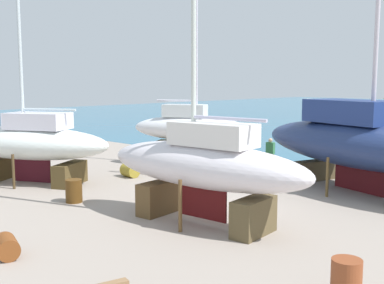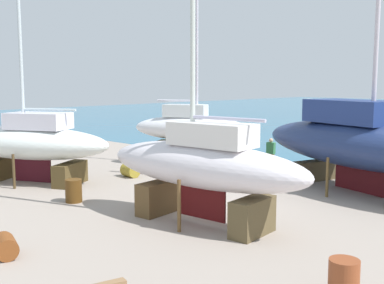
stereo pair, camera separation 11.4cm
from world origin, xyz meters
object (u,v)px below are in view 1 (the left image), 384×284
(sailboat_far_slipway, at_px, (204,165))
(barrel_ochre, at_px, (130,170))
(sailboat_mid_port, at_px, (190,129))
(barrel_rust_near, at_px, (346,279))
(barrel_rust_mid, at_px, (74,191))
(barrel_blue_faded, at_px, (7,247))
(sailboat_large_starboard, at_px, (360,142))
(worker, at_px, (270,153))
(sailboat_small_center, at_px, (32,143))

(sailboat_far_slipway, distance_m, barrel_ochre, 8.58)
(sailboat_mid_port, xyz_separation_m, barrel_rust_near, (13.79, -9.50, -1.60))
(barrel_rust_near, xyz_separation_m, barrel_rust_mid, (-11.45, 0.51, 0.01))
(barrel_ochre, relative_size, barrel_rust_mid, 0.90)
(sailboat_far_slipway, xyz_separation_m, barrel_ochre, (-7.79, 3.21, -1.62))
(barrel_ochre, bearing_deg, barrel_blue_faded, -56.42)
(sailboat_large_starboard, distance_m, worker, 6.17)
(sailboat_far_slipway, height_order, barrel_rust_mid, sailboat_far_slipway)
(barrel_ochre, height_order, barrel_blue_faded, barrel_ochre)
(barrel_rust_near, xyz_separation_m, barrel_blue_faded, (-7.66, -3.98, -0.14))
(sailboat_mid_port, distance_m, sailboat_small_center, 8.54)
(barrel_ochre, bearing_deg, sailboat_far_slipway, -22.41)
(sailboat_mid_port, bearing_deg, barrel_rust_near, -62.02)
(sailboat_small_center, distance_m, barrel_rust_mid, 4.82)
(sailboat_large_starboard, distance_m, barrel_ochre, 10.75)
(sailboat_mid_port, distance_m, barrel_rust_near, 16.82)
(sailboat_mid_port, distance_m, barrel_rust_mid, 9.42)
(sailboat_mid_port, bearing_deg, barrel_rust_mid, -102.84)
(worker, bearing_deg, sailboat_mid_port, 114.94)
(sailboat_mid_port, height_order, barrel_rust_mid, sailboat_mid_port)
(sailboat_far_slipway, relative_size, barrel_blue_faded, 12.88)
(barrel_ochre, xyz_separation_m, barrel_blue_faded, (6.06, -9.12, -0.04))
(worker, relative_size, barrel_rust_near, 1.90)
(sailboat_large_starboard, xyz_separation_m, barrel_rust_mid, (-7.19, -9.43, -1.66))
(sailboat_large_starboard, height_order, barrel_rust_near, sailboat_large_starboard)
(worker, xyz_separation_m, barrel_rust_near, (10.02, -11.77, -0.42))
(sailboat_far_slipway, relative_size, barrel_rust_near, 12.89)
(barrel_rust_near, distance_m, barrel_rust_mid, 11.46)
(barrel_rust_near, distance_m, barrel_blue_faded, 8.63)
(barrel_rust_near, relative_size, barrel_rust_mid, 0.97)
(barrel_rust_mid, distance_m, barrel_blue_faded, 5.88)
(barrel_rust_near, height_order, barrel_rust_mid, barrel_rust_mid)
(worker, xyz_separation_m, barrel_blue_faded, (2.36, -15.76, -0.56))
(sailboat_large_starboard, bearing_deg, sailboat_small_center, -127.31)
(sailboat_small_center, xyz_separation_m, barrel_rust_mid, (4.55, -0.74, -1.40))
(sailboat_far_slipway, height_order, sailboat_large_starboard, sailboat_large_starboard)
(sailboat_small_center, height_order, barrel_blue_faded, sailboat_small_center)
(worker, relative_size, barrel_blue_faded, 1.90)
(sailboat_mid_port, relative_size, sailboat_far_slipway, 1.02)
(sailboat_mid_port, height_order, barrel_rust_near, sailboat_mid_port)
(sailboat_far_slipway, height_order, sailboat_small_center, sailboat_small_center)
(sailboat_mid_port, distance_m, sailboat_far_slipway, 10.92)
(sailboat_far_slipway, bearing_deg, sailboat_small_center, -1.35)
(sailboat_small_center, relative_size, sailboat_large_starboard, 0.74)
(sailboat_large_starboard, relative_size, barrel_rust_mid, 17.81)
(sailboat_mid_port, distance_m, sailboat_large_starboard, 9.54)
(barrel_blue_faded, bearing_deg, barrel_rust_near, 27.47)
(sailboat_far_slipway, relative_size, sailboat_small_center, 0.95)
(sailboat_mid_port, bearing_deg, sailboat_small_center, -132.43)
(barrel_rust_near, bearing_deg, sailboat_far_slipway, 161.97)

